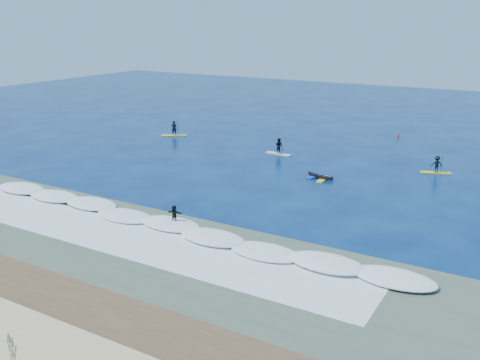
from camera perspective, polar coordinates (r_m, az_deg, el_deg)
The scene contains 12 objects.
ground at distance 46.57m, azimuth -1.11°, elevation -0.85°, with size 160.00×160.00×0.00m, color #031746.
wet_sand_strip at distance 31.71m, azimuth -22.22°, elevation -11.05°, with size 90.00×5.00×0.08m, color #4B3923.
shallow_water at distance 36.14m, azimuth -12.84°, elevation -6.66°, with size 90.00×13.00×0.01m, color #3B5142.
breaking_wave at distance 38.90m, azimuth -8.84°, elevation -4.71°, with size 40.00×6.00×0.30m, color white.
whitewater at distance 36.81m, azimuth -11.78°, elevation -6.16°, with size 34.00×5.00×0.02m, color silver.
sup_paddler_left at distance 67.69m, azimuth -7.05°, elevation 5.27°, with size 3.05×2.45×2.22m.
sup_paddler_center at distance 58.12m, azimuth 4.14°, elevation 3.50°, with size 2.98×0.96×2.05m.
sup_paddler_right at distance 54.09m, azimuth 20.24°, elevation 1.46°, with size 2.85×1.66×1.95m.
prone_paddler_near at distance 49.46m, azimuth 8.90°, elevation 0.21°, with size 1.76×2.23×0.46m.
prone_paddler_far at distance 50.18m, azimuth 8.00°, elevation 0.47°, with size 1.55×2.03×0.41m.
wave_surfer at distance 38.35m, azimuth -7.02°, elevation -3.73°, with size 1.90×0.80×1.34m.
marker_buoy at distance 69.05m, azimuth 16.50°, elevation 4.56°, with size 0.25×0.25×0.60m.
Camera 1 is at (23.20, -37.81, 14.19)m, focal length 40.00 mm.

